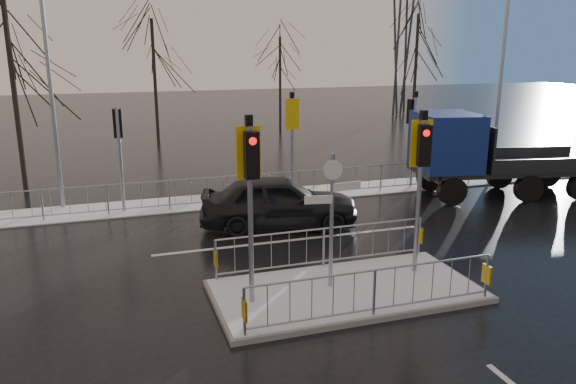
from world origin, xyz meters
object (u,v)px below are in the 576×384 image
object	(u,v)px
traffic_island	(345,278)
car_far_lane	(279,202)
flatbed_truck	(470,153)
street_lamp_right	(503,73)
street_lamp_left	(52,76)

from	to	relation	value
traffic_island	car_far_lane	xyz separation A→B (m)	(0.01, 5.08, 0.43)
flatbed_truck	street_lamp_right	distance (m)	4.45
street_lamp_right	street_lamp_left	world-z (taller)	street_lamp_left
street_lamp_right	street_lamp_left	bearing A→B (deg)	176.63
flatbed_truck	street_lamp_left	world-z (taller)	street_lamp_left
flatbed_truck	street_lamp_right	size ratio (longest dim) A/B	0.88
traffic_island	street_lamp_left	xyz separation A→B (m)	(-6.42, 9.49, 4.10)
traffic_island	street_lamp_right	world-z (taller)	street_lamp_right
street_lamp_right	car_far_lane	bearing A→B (deg)	-162.14
street_lamp_left	street_lamp_right	bearing A→B (deg)	-3.37
traffic_island	street_lamp_left	bearing A→B (deg)	124.07
car_far_lane	street_lamp_right	world-z (taller)	street_lamp_right
traffic_island	flatbed_truck	distance (m)	10.14
traffic_island	flatbed_truck	world-z (taller)	traffic_island
traffic_island	car_far_lane	bearing A→B (deg)	89.87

